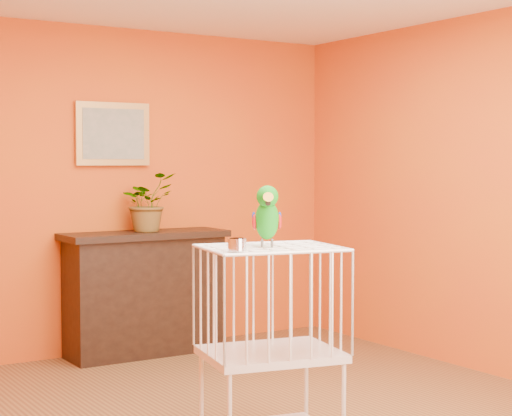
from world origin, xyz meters
TOP-DOWN VIEW (x-y plane):
  - room_shell at (0.00, 0.00)m, footprint 4.50×4.50m
  - console_cabinet at (0.18, 2.02)m, footprint 1.31×0.47m
  - potted_plant at (0.20, 2.00)m, footprint 0.54×0.57m
  - framed_picture at (0.00, 2.22)m, footprint 0.62×0.04m
  - birdcage at (-0.20, -0.38)m, footprint 0.79×0.67m
  - feed_cup at (-0.49, -0.51)m, footprint 0.09×0.09m
  - parrot at (-0.23, -0.38)m, footprint 0.21×0.28m

SIDE VIEW (x-z plane):
  - console_cabinet at x=0.18m, z-range 0.00..0.98m
  - birdcage at x=-0.20m, z-range 0.02..1.10m
  - feed_cup at x=-0.49m, z-range 1.08..1.14m
  - potted_plant at x=0.20m, z-range 0.98..1.34m
  - parrot at x=-0.23m, z-range 1.08..1.41m
  - room_shell at x=0.00m, z-range -0.67..3.83m
  - framed_picture at x=0.00m, z-range 1.50..2.00m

